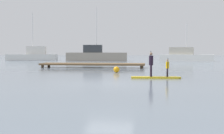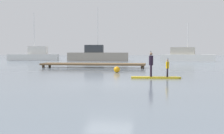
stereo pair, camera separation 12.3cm
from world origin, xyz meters
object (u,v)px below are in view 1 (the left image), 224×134
object	(u,v)px
trawler_grey_distant	(33,55)
fishing_boat_white_large	(96,55)
paddleboard_near	(156,77)
paddler_child_solo	(167,67)
mooring_buoy_near	(116,70)
fishing_boat_green_midground	(185,56)
paddler_adult	(151,63)

from	to	relation	value
trawler_grey_distant	fishing_boat_white_large	bearing A→B (deg)	-10.09
paddleboard_near	paddler_child_solo	xyz separation A→B (m)	(0.73, 0.04, 0.66)
fishing_boat_white_large	mooring_buoy_near	size ratio (longest dim) A/B	22.12
trawler_grey_distant	fishing_boat_green_midground	bearing A→B (deg)	-4.37
paddler_child_solo	trawler_grey_distant	distance (m)	41.37
paddler_child_solo	trawler_grey_distant	xyz separation A→B (m)	(-23.35, 34.14, 0.25)
paddler_adult	fishing_boat_white_large	xyz separation A→B (m)	(-9.62, 31.94, 0.01)
trawler_grey_distant	mooring_buoy_near	distance (m)	35.61
paddler_adult	paddler_child_solo	xyz separation A→B (m)	(1.02, 0.06, -0.26)
paddler_child_solo	fishing_boat_green_midground	distance (m)	32.35
paddler_adult	fishing_boat_green_midground	distance (m)	32.57
paddler_adult	paddler_child_solo	distance (m)	1.05
paddler_child_solo	trawler_grey_distant	size ratio (longest dim) A/B	0.12
fishing_boat_white_large	trawler_grey_distant	bearing A→B (deg)	169.91
fishing_boat_white_large	mooring_buoy_near	xyz separation A→B (m)	(6.90, -27.45, -0.74)
fishing_boat_white_large	mooring_buoy_near	distance (m)	28.31
paddleboard_near	paddler_child_solo	distance (m)	0.98
fishing_boat_green_midground	trawler_grey_distant	bearing A→B (deg)	175.63
mooring_buoy_near	fishing_boat_green_midground	bearing A→B (deg)	72.77
paddler_adult	paddler_child_solo	bearing A→B (deg)	3.14
fishing_boat_green_midground	paddler_adult	bearing A→B (deg)	-100.31
paddler_child_solo	trawler_grey_distant	bearing A→B (deg)	124.37
fishing_boat_green_midground	mooring_buoy_near	bearing A→B (deg)	-107.23
paddler_child_solo	paddler_adult	bearing A→B (deg)	-176.86
paddler_adult	trawler_grey_distant	bearing A→B (deg)	123.15
mooring_buoy_near	paddler_child_solo	bearing A→B (deg)	-49.87
paddler_adult	trawler_grey_distant	distance (m)	40.85
paddler_child_solo	mooring_buoy_near	distance (m)	5.81
paddler_adult	trawler_grey_distant	world-z (taller)	trawler_grey_distant
fishing_boat_white_large	fishing_boat_green_midground	xyz separation A→B (m)	(15.45, 0.11, -0.10)
fishing_boat_white_large	fishing_boat_green_midground	bearing A→B (deg)	0.41
paddleboard_near	trawler_grey_distant	size ratio (longest dim) A/B	0.32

